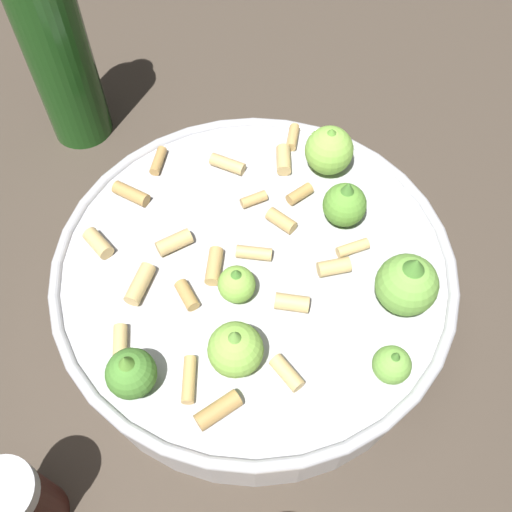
% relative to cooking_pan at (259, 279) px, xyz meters
% --- Properties ---
extents(ground_plane, '(2.40, 2.40, 0.00)m').
position_rel_cooking_pan_xyz_m(ground_plane, '(-0.00, -0.00, -0.04)').
color(ground_plane, '#42382D').
extents(cooking_pan, '(0.33, 0.33, 0.12)m').
position_rel_cooking_pan_xyz_m(cooking_pan, '(0.00, 0.00, 0.00)').
color(cooking_pan, '#B7B7BC').
rests_on(cooking_pan, ground).
extents(pepper_shaker, '(0.04, 0.04, 0.08)m').
position_rel_cooking_pan_xyz_m(pepper_shaker, '(0.18, -0.16, 0.00)').
color(pepper_shaker, '#33140F').
rests_on(pepper_shaker, ground).
extents(olive_oil_bottle, '(0.06, 0.06, 0.25)m').
position_rel_cooking_pan_xyz_m(olive_oil_bottle, '(-0.22, -0.19, 0.07)').
color(olive_oil_bottle, '#1E4C19').
rests_on(olive_oil_bottle, ground).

